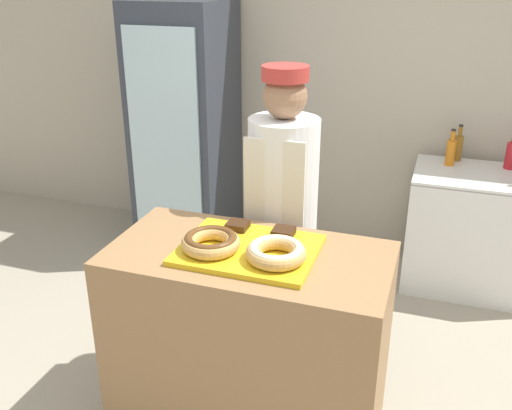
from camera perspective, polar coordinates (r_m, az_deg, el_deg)
wall_back at (r=4.30m, az=8.97°, el=12.99°), size 8.00×0.06×2.70m
display_counter at (r=2.70m, az=-0.70°, el=-13.60°), size 1.22×0.63×0.94m
serving_tray at (r=2.44m, az=-0.76°, el=-4.50°), size 0.58×0.46×0.02m
donut_chocolate_glaze at (r=2.41m, az=-4.55°, el=-3.66°), size 0.25×0.25×0.07m
donut_light_glaze at (r=2.32m, az=2.03°, el=-4.70°), size 0.25×0.25×0.07m
brownie_back_left at (r=2.60m, az=-1.85°, el=-2.04°), size 0.09×0.09×0.03m
brownie_back_right at (r=2.54m, az=2.77°, el=-2.71°), size 0.09×0.09×0.03m
baker_person at (r=2.95m, az=2.63°, el=-1.24°), size 0.35×0.35×1.64m
beverage_fridge at (r=4.35m, az=-7.06°, el=7.51°), size 0.65×0.69×1.86m
chest_freezer at (r=4.14m, az=21.03°, el=-2.38°), size 0.87×0.60×0.82m
bottle_orange at (r=4.06m, az=18.90°, el=5.10°), size 0.06×0.06×0.25m
bottle_amber at (r=4.18m, az=19.56°, el=5.52°), size 0.06×0.06×0.25m
bottle_red at (r=4.14m, az=24.21°, el=4.66°), size 0.08×0.08×0.26m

